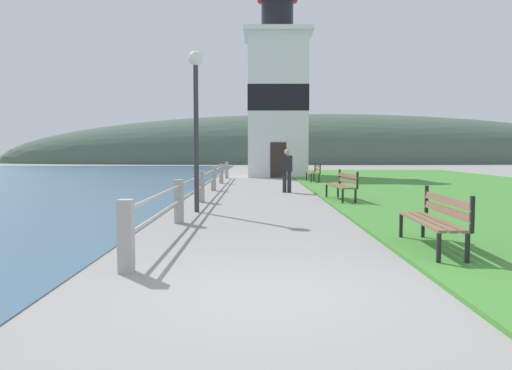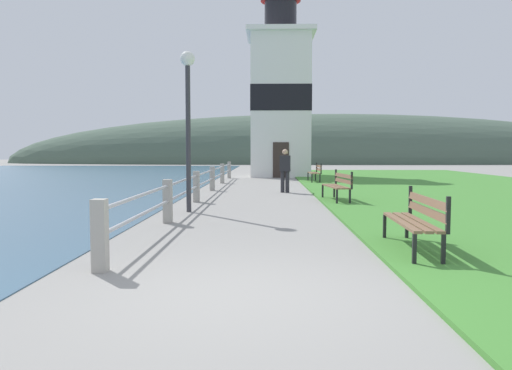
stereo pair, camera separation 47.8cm
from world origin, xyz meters
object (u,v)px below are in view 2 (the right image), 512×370
park_bench_midway (339,184)px  park_bench_far (316,172)px  person_strolling (285,169)px  lamp_post (188,101)px  park_bench_near (417,217)px  lighthouse (280,95)px

park_bench_midway → park_bench_far: (0.20, 8.98, -0.00)m
person_strolling → lamp_post: (-2.61, -5.82, 1.88)m
park_bench_near → park_bench_midway: size_ratio=1.05×
park_bench_far → person_strolling: 5.86m
park_bench_far → lighthouse: (-1.54, 6.04, 4.29)m
park_bench_midway → park_bench_far: same height
park_bench_midway → lamp_post: (-4.08, -2.44, 2.20)m
park_bench_far → lamp_post: (-4.27, -11.43, 2.20)m
park_bench_midway → lamp_post: size_ratio=0.48×
park_bench_midway → lighthouse: lighthouse is taller
park_bench_near → park_bench_far: (0.09, 16.37, -0.00)m
park_bench_midway → person_strolling: person_strolling is taller
park_bench_near → park_bench_midway: same height
park_bench_near → park_bench_far: same height
lighthouse → person_strolling: 12.31m
lighthouse → park_bench_far: bearing=-75.7°
park_bench_midway → person_strolling: size_ratio=1.20×
park_bench_far → lamp_post: size_ratio=0.41×
lighthouse → person_strolling: (-0.12, -11.65, -3.97)m
lighthouse → person_strolling: bearing=-90.6°
park_bench_midway → park_bench_far: bearing=-97.5°
park_bench_near → lighthouse: bearing=-84.3°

